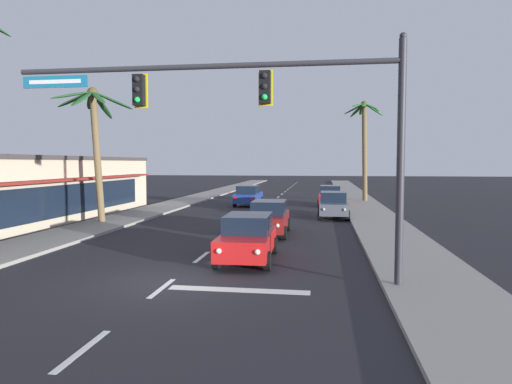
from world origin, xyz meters
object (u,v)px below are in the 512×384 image
Objects in this scene: sedan_lead_at_stop_bar at (248,237)px; palm_left_second at (95,127)px; traffic_signal_mast at (269,109)px; sedan_third_in_queue at (269,217)px; sedan_parked_mid_kerb at (330,196)px; sedan_oncoming_far at (248,195)px; palm_right_third at (364,135)px; storefront_strip_left at (17,190)px; sedan_parked_nearest_kerb at (333,205)px.

palm_left_second reaches higher than sedan_lead_at_stop_bar.
traffic_signal_mast is at bearing -45.59° from palm_left_second.
sedan_third_in_queue is 15.86m from sedan_parked_mid_kerb.
palm_right_third reaches higher than sedan_oncoming_far.
storefront_strip_left is at bearing 145.48° from traffic_signal_mast.
traffic_signal_mast reaches higher than sedan_parked_mid_kerb.
palm_right_third is (3.00, 12.21, 5.20)m from sedan_parked_nearest_kerb.
sedan_parked_mid_kerb is (3.33, 21.61, 0.00)m from sedan_lead_at_stop_bar.
sedan_parked_mid_kerb is 0.49× the size of palm_right_third.
sedan_parked_nearest_kerb is 0.18× the size of storefront_strip_left.
sedan_third_in_queue is at bearing -107.82° from palm_right_third.
sedan_oncoming_far is 1.01× the size of sedan_parked_nearest_kerb.
sedan_parked_nearest_kerb is (2.26, 16.63, -4.26)m from traffic_signal_mast.
sedan_parked_mid_kerb is 19.46m from palm_left_second.
palm_right_third is at bearing 76.07° from sedan_lead_at_stop_bar.
sedan_lead_at_stop_bar is 0.18× the size of storefront_strip_left.
traffic_signal_mast is 25.16m from sedan_parked_mid_kerb.
palm_right_third is (5.25, 28.83, 0.93)m from traffic_signal_mast.
sedan_oncoming_far is (-3.44, 14.74, 0.00)m from sedan_third_in_queue.
sedan_parked_mid_kerb is (3.26, 15.52, 0.00)m from sedan_third_in_queue.
sedan_oncoming_far is at bearing 100.68° from traffic_signal_mast.
sedan_lead_at_stop_bar and sedan_parked_mid_kerb have the same top height.
traffic_signal_mast reaches higher than sedan_parked_nearest_kerb.
palm_right_third is (6.38, 25.73, 5.20)m from sedan_lead_at_stop_bar.
traffic_signal_mast is at bearing -83.37° from sedan_third_in_queue.
sedan_lead_at_stop_bar is 1.01× the size of sedan_parked_nearest_kerb.
storefront_strip_left is at bearing -171.93° from palm_left_second.
storefront_strip_left is at bearing -140.40° from palm_right_third.
storefront_strip_left is at bearing -143.49° from sedan_parked_mid_kerb.
sedan_oncoming_far is (-3.38, 20.82, 0.00)m from sedan_lead_at_stop_bar.
palm_right_third is 0.37× the size of storefront_strip_left.
sedan_third_in_queue and sedan_parked_nearest_kerb have the same top height.
sedan_parked_mid_kerb is at bearing -126.52° from palm_right_third.
palm_right_third is at bearing 39.60° from storefront_strip_left.
sedan_third_in_queue is (0.06, 6.08, 0.00)m from sedan_lead_at_stop_bar.
traffic_signal_mast is 5.39m from sedan_lead_at_stop_bar.
sedan_parked_mid_kerb is at bearing 84.92° from traffic_signal_mast.
storefront_strip_left is (-15.03, 8.02, 1.14)m from sedan_lead_at_stop_bar.
sedan_oncoming_far is 12.10m from palm_right_third.
palm_right_third reaches higher than sedan_parked_mid_kerb.
sedan_oncoming_far is 0.18× the size of storefront_strip_left.
storefront_strip_left is (-18.36, -13.59, 1.14)m from sedan_parked_mid_kerb.
sedan_parked_nearest_kerb is 0.56× the size of palm_left_second.
sedan_third_in_queue is 0.18× the size of storefront_strip_left.
sedan_parked_nearest_kerb is at bearing 82.27° from traffic_signal_mast.
sedan_oncoming_far is 14.82m from palm_left_second.
sedan_lead_at_stop_bar is at bearing -103.93° from palm_right_third.
storefront_strip_left is at bearing -163.34° from sedan_parked_nearest_kerb.
sedan_parked_nearest_kerb is 0.49× the size of palm_right_third.
traffic_signal_mast is 29.32m from palm_right_third.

